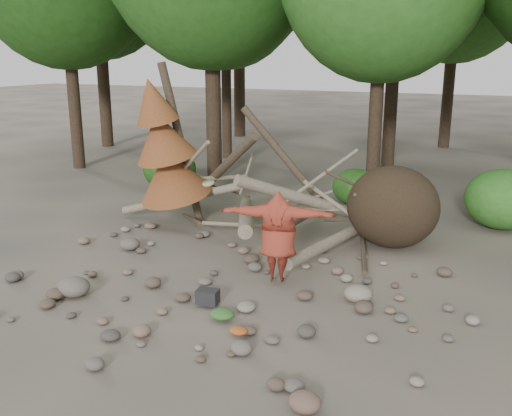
% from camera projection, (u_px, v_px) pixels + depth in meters
% --- Properties ---
extents(ground, '(120.00, 120.00, 0.00)m').
position_uv_depth(ground, '(212.00, 294.00, 11.08)').
color(ground, '#514C44').
rests_on(ground, ground).
extents(deadfall_pile, '(8.55, 5.24, 3.30)m').
position_uv_depth(deadfall_pile, '(368.00, 206.00, 13.77)').
color(deadfall_pile, '#332619').
rests_on(deadfall_pile, ground).
extents(dead_conifer, '(2.06, 2.16, 4.35)m').
position_uv_depth(dead_conifer, '(166.00, 150.00, 14.72)').
color(dead_conifer, '#4C3F30').
rests_on(dead_conifer, ground).
extents(bush_left, '(1.80, 1.80, 1.44)m').
position_uv_depth(bush_left, '(170.00, 169.00, 19.40)').
color(bush_left, '#215316').
rests_on(bush_left, ground).
extents(bush_mid, '(1.40, 1.40, 1.12)m').
position_uv_depth(bush_mid, '(355.00, 187.00, 17.49)').
color(bush_mid, '#2C691E').
rests_on(bush_mid, ground).
extents(bush_right, '(2.00, 2.00, 1.60)m').
position_uv_depth(bush_right, '(504.00, 199.00, 15.06)').
color(bush_right, '#377C26').
rests_on(bush_right, ground).
extents(frisbee_thrower, '(2.88, 1.12, 1.95)m').
position_uv_depth(frisbee_thrower, '(278.00, 237.00, 11.31)').
color(frisbee_thrower, maroon).
rests_on(frisbee_thrower, ground).
extents(backpack, '(0.43, 0.32, 0.27)m').
position_uv_depth(backpack, '(208.00, 300.00, 10.53)').
color(backpack, black).
rests_on(backpack, ground).
extents(cloth_green, '(0.44, 0.37, 0.17)m').
position_uv_depth(cloth_green, '(222.00, 317.00, 9.95)').
color(cloth_green, '#346528').
rests_on(cloth_green, ground).
extents(cloth_orange, '(0.31, 0.25, 0.11)m').
position_uv_depth(cloth_orange, '(239.00, 333.00, 9.42)').
color(cloth_orange, '#B14E1E').
rests_on(cloth_orange, ground).
extents(boulder_front_left, '(0.64, 0.57, 0.38)m').
position_uv_depth(boulder_front_left, '(74.00, 287.00, 10.96)').
color(boulder_front_left, '#686057').
rests_on(boulder_front_left, ground).
extents(boulder_front_right, '(0.44, 0.40, 0.26)m').
position_uv_depth(boulder_front_right, '(305.00, 402.00, 7.44)').
color(boulder_front_right, brown).
rests_on(boulder_front_right, ground).
extents(boulder_mid_right, '(0.54, 0.49, 0.32)m').
position_uv_depth(boulder_mid_right, '(358.00, 293.00, 10.72)').
color(boulder_mid_right, gray).
rests_on(boulder_mid_right, ground).
extents(boulder_mid_left, '(0.49, 0.44, 0.29)m').
position_uv_depth(boulder_mid_left, '(130.00, 244.00, 13.55)').
color(boulder_mid_left, '#635D53').
rests_on(boulder_mid_left, ground).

